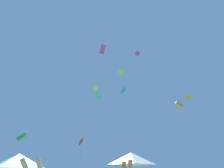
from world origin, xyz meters
name	(u,v)px	position (x,y,z in m)	size (l,w,h in m)	color
canopy_tent_white	(131,159)	(1.30, 12.26, 2.95)	(3.24, 3.24, 3.47)	#9E9EA3
canopy_tent_teal	(18,161)	(-6.38, 6.52, 2.39)	(2.63, 2.63, 2.81)	#9E9EA3
kite_yellow_diamond	(95,89)	(-4.53, 26.28, 18.00)	(1.03, 1.18, 2.19)	yellow
kite_orange_delta	(188,97)	(13.48, 22.53, 14.07)	(0.99, 1.20, 2.44)	orange
kite_cyan_diamond	(98,96)	(-2.27, 13.21, 10.09)	(1.07, 1.08, 0.72)	#2DB7CC
kite_magenta_box	(103,49)	(-1.90, 12.48, 17.02)	(1.00, 1.39, 1.30)	#D6389E
kite_lime_delta	(120,72)	(0.93, 22.11, 19.57)	(1.35, 1.34, 0.43)	#75D138
kite_cyan_box	(123,91)	(0.78, 13.45, 10.77)	(0.91, 0.64, 2.32)	#2DB7CC
kite_orange_box	(179,104)	(12.57, 25.24, 13.74)	(1.48, 0.68, 1.28)	orange
kite_green_box	(21,137)	(-14.74, 20.44, 6.65)	(1.47, 1.02, 1.36)	green
kite_magenta_delta	(138,54)	(4.64, 21.27, 23.68)	(1.02, 0.61, 0.94)	#D6389E
kite_red_diamond	(80,142)	(-5.82, 21.96, 6.06)	(0.83, 0.94, 2.44)	red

